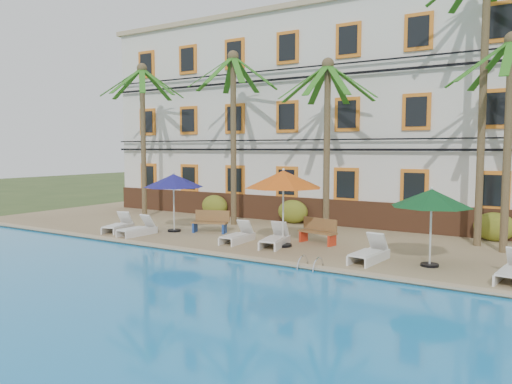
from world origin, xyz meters
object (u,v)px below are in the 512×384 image
Objects in this scene: lounger_d at (275,239)px; pool_ladder at (310,269)px; palm_a at (143,119)px; bench_left at (210,221)px; lounger_a at (119,225)px; lounger_c at (238,235)px; lounger_e at (369,253)px; palm_b at (233,114)px; palm_e at (509,112)px; bench_right at (319,231)px; palm_c at (327,121)px; umbrella_blue at (174,181)px; lounger_b at (138,229)px; umbrella_red at (283,180)px; umbrella_green at (432,198)px; palm_d at (484,64)px.

pool_ladder is (2.52, -2.34, -0.28)m from lounger_d.
bench_left is (5.72, -2.00, -4.51)m from palm_a.
lounger_a is 5.66m from lounger_c.
lounger_e reaches higher than lounger_c.
palm_a is 5.30m from palm_b.
palm_e is (16.54, 0.06, -0.26)m from palm_a.
bench_right is at bearing -22.18° from palm_b.
lounger_a is at bearing 170.66° from pool_ladder.
pool_ladder is at bearing -70.16° from palm_c.
umbrella_blue is at bearing -167.85° from palm_e.
lounger_e reaches higher than lounger_d.
lounger_d is at bearing -16.62° from bench_left.
lounger_b is at bearing -113.22° from umbrella_blue.
umbrella_red is 4.10m from lounger_e.
palm_b is 10.07m from lounger_e.
umbrella_red is at bearing 6.72° from lounger_a.
palm_e is at bearing 64.16° from umbrella_green.
umbrella_red is (4.45, -3.36, -2.65)m from palm_b.
lounger_d reaches higher than lounger_b.
lounger_b is 1.10× the size of bench_right.
palm_b is (5.28, 0.36, 0.08)m from palm_a.
palm_e reaches higher than bench_right.
lounger_b is at bearing -161.95° from bench_right.
palm_d is 9.74m from pool_ladder.
lounger_e is (-2.45, -4.54, -6.19)m from palm_d.
umbrella_red is at bearing -125.20° from bench_right.
palm_e is 9.82× the size of pool_ladder.
palm_a is at bearing 161.74° from lounger_d.
palm_e reaches higher than pool_ladder.
bench_left is 1.00× the size of bench_right.
umbrella_red is 1.63× the size of lounger_b.
palm_c reaches higher than lounger_b.
lounger_e is 3.21m from bench_right.
palm_a reaches higher than lounger_b.
palm_b reaches higher than lounger_c.
bench_right is at bearing -152.19° from palm_d.
umbrella_green reaches higher than lounger_d.
lounger_c reaches higher than pool_ladder.
umbrella_green is at bearing 11.67° from lounger_e.
umbrella_green is 1.26× the size of lounger_d.
pool_ladder is at bearing -40.93° from palm_b.
lounger_e reaches higher than lounger_b.
palm_d reaches higher than umbrella_green.
lounger_b is (-12.93, -4.13, -4.45)m from palm_e.
bench_left and bench_right have the same top height.
lounger_c is 1.09× the size of bench_left.
lounger_e is (3.27, -4.04, -4.34)m from palm_c.
palm_c is at bearing 109.84° from pool_ladder.
umbrella_blue is 1.46× the size of lounger_c.
palm_a is at bearing 155.52° from pool_ladder.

